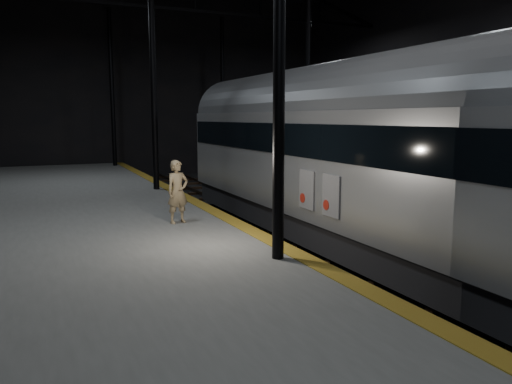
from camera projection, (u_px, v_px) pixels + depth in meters
ground at (326, 244)px, 16.52m from camera, size 44.00×44.00×0.00m
platform_left at (88, 254)px, 13.42m from camera, size 9.00×43.80×1.00m
platform_right at (491, 211)px, 19.47m from camera, size 9.00×43.80×1.00m
tactile_strip at (235, 222)px, 15.06m from camera, size 0.50×43.80×0.01m
track at (326, 242)px, 16.51m from camera, size 2.40×43.00×0.24m
train at (358, 150)px, 14.59m from camera, size 3.20×21.37×5.71m
woman at (178, 192)px, 14.85m from camera, size 0.78×0.60×1.89m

